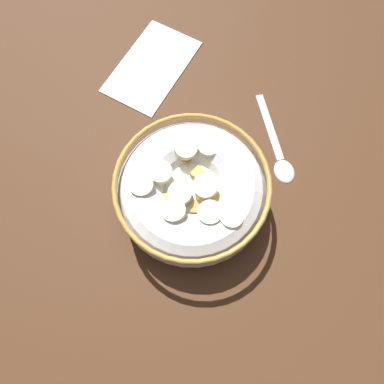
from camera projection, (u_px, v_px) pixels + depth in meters
The scene contains 4 objects.
ground_plane at pixel (192, 202), 44.80cm from camera, with size 137.51×137.51×2.00cm, color #472B19.
cereal_bowl at pixel (192, 191), 40.64cm from camera, with size 17.84×17.84×6.66cm.
spoon at pixel (280, 155), 45.52cm from camera, with size 7.50×13.00×0.80cm.
folded_napkin at pixel (152, 66), 50.29cm from camera, with size 14.67×8.80×0.30cm, color silver.
Camera 1 is at (8.20, 10.42, 41.81)cm, focal length 32.34 mm.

